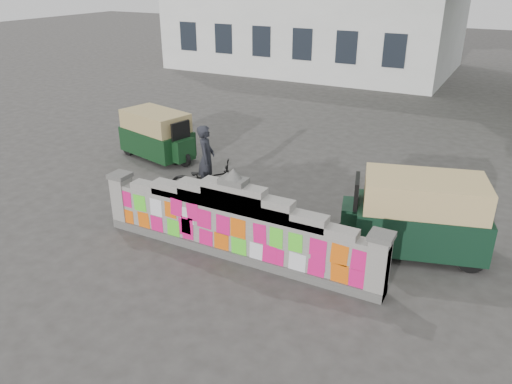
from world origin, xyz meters
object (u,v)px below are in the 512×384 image
cyclist_bike (207,181)px  pedestrian (395,210)px  rickshaw_left (158,134)px  cyclist_rider (207,168)px  rickshaw_right (418,214)px

cyclist_bike → pedestrian: 4.88m
cyclist_bike → rickshaw_left: size_ratio=0.71×
rickshaw_left → cyclist_rider: bearing=-18.2°
pedestrian → rickshaw_right: rickshaw_right is taller
rickshaw_left → cyclist_bike: bearing=-18.2°
rickshaw_left → rickshaw_right: bearing=-0.2°
rickshaw_right → pedestrian: bearing=-29.6°
pedestrian → rickshaw_right: bearing=70.9°
pedestrian → rickshaw_right: 0.52m
pedestrian → rickshaw_left: bearing=-109.2°
cyclist_rider → rickshaw_right: (5.37, -0.16, -0.00)m
cyclist_bike → rickshaw_left: 3.72m
cyclist_bike → cyclist_rider: size_ratio=1.12×
cyclist_rider → rickshaw_left: bearing=33.3°
cyclist_bike → rickshaw_left: rickshaw_left is taller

